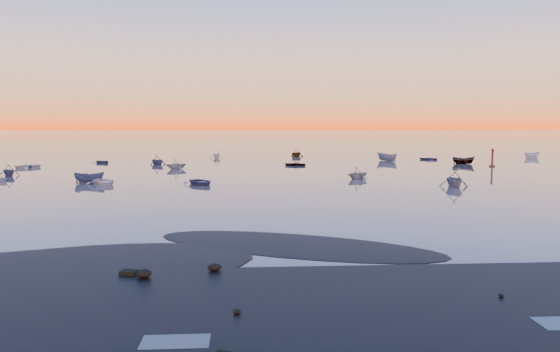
{
  "coord_description": "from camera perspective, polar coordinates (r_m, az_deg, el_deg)",
  "views": [
    {
      "loc": [
        -0.42,
        -29.0,
        7.16
      ],
      "look_at": [
        3.19,
        28.0,
        1.37
      ],
      "focal_mm": 35.0,
      "sensor_mm": 36.0,
      "label": 1
    }
  ],
  "objects": [
    {
      "name": "channel_marker",
      "position": [
        91.61,
        21.31,
        1.67
      ],
      "size": [
        0.86,
        0.86,
        3.06
      ],
      "color": "#4D1910",
      "rests_on": "ground"
    },
    {
      "name": "mud_lobes",
      "position": [
        28.9,
        -2.71,
        -8.54
      ],
      "size": [
        140.0,
        6.0,
        0.07
      ],
      "primitive_type": null,
      "color": "black",
      "rests_on": "ground"
    },
    {
      "name": "boat_near_center",
      "position": [
        67.33,
        -19.29,
        -0.64
      ],
      "size": [
        1.77,
        3.69,
        1.24
      ],
      "primitive_type": "imported",
      "rotation": [
        0.0,
        0.0,
        1.5
      ],
      "color": "navy",
      "rests_on": "ground"
    },
    {
      "name": "moored_fleet",
      "position": [
        82.31,
        -3.31,
        0.79
      ],
      "size": [
        124.0,
        58.0,
        1.2
      ],
      "primitive_type": null,
      "color": "silver",
      "rests_on": "ground"
    },
    {
      "name": "ground",
      "position": [
        129.2,
        -3.43,
        2.61
      ],
      "size": [
        600.0,
        600.0,
        0.0
      ],
      "primitive_type": "plane",
      "color": "#6F625C",
      "rests_on": "ground"
    },
    {
      "name": "boat_near_right",
      "position": [
        62.5,
        17.74,
        -1.06
      ],
      "size": [
        3.98,
        1.96,
        1.36
      ],
      "primitive_type": "imported",
      "rotation": [
        0.0,
        0.0,
        3.09
      ],
      "color": "slate",
      "rests_on": "ground"
    },
    {
      "name": "boat_near_left",
      "position": [
        64.43,
        -17.93,
        -0.87
      ],
      "size": [
        4.61,
        3.77,
        1.08
      ],
      "primitive_type": "imported",
      "rotation": [
        0.0,
        0.0,
        0.55
      ],
      "color": "silver",
      "rests_on": "ground"
    }
  ]
}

